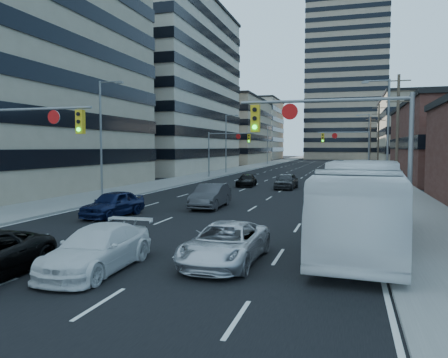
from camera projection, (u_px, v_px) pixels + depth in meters
ground at (40, 297)px, 11.58m from camera, size 400.00×400.00×0.00m
road_surface at (324, 160)px, 136.14m from camera, size 18.00×300.00×0.02m
sidewalk_left at (287, 160)px, 139.32m from camera, size 5.00×300.00×0.15m
sidewalk_right at (362, 160)px, 132.95m from camera, size 5.00×300.00×0.15m
office_left_mid at (142, 90)px, 75.54m from camera, size 26.00×34.00×28.00m
office_left_far at (223, 132)px, 113.47m from camera, size 20.00×30.00×16.00m
office_right_far at (439, 133)px, 88.47m from camera, size 22.00×28.00×14.00m
apartment_tower at (346, 75)px, 151.56m from camera, size 26.00×26.00×58.00m
bg_block_left at (244, 130)px, 152.76m from camera, size 24.00×24.00×20.00m
bg_block_right at (437, 141)px, 126.85m from camera, size 22.00×22.00×12.00m
signal_near_left at (20, 140)px, 20.99m from camera, size 6.59×0.33×6.00m
signal_near_right at (340, 138)px, 16.87m from camera, size 6.59×0.33×6.00m
signal_far_left at (226, 145)px, 56.51m from camera, size 6.09×0.33×6.00m
signal_far_right at (349, 145)px, 52.26m from camera, size 6.09×0.33×6.00m
utility_pole_block at (397, 129)px, 42.28m from camera, size 2.20×0.28×11.00m
utility_pole_midblock at (378, 136)px, 71.02m from camera, size 2.20×0.28×11.00m
utility_pole_distant at (370, 140)px, 99.77m from camera, size 2.20×0.28×11.00m
streetlight_left_near at (103, 133)px, 33.24m from camera, size 2.03×0.22×9.00m
streetlight_left_mid at (227, 141)px, 66.78m from camera, size 2.03×0.22×9.00m
streetlight_left_far at (268, 143)px, 100.32m from camera, size 2.03×0.22×9.00m
streetlight_right_near at (386, 133)px, 32.31m from camera, size 2.03×0.22×9.00m
streetlight_right_far at (368, 140)px, 65.84m from camera, size 2.03×0.22×9.00m
white_van at (97, 249)px, 14.08m from camera, size 2.07×4.95×1.43m
silver_suv at (226, 243)px, 15.00m from camera, size 2.39×4.99×1.37m
transit_bus at (364, 204)px, 17.59m from camera, size 3.71×12.51×3.44m
sedan_blue at (113, 204)px, 24.97m from camera, size 2.27×4.60×1.51m
sedan_grey_center at (210, 196)px, 28.71m from camera, size 1.78×4.82×1.57m
sedan_black_far at (247, 181)px, 44.48m from camera, size 1.98×4.32×1.22m
sedan_grey_right at (286, 181)px, 41.83m from camera, size 2.04×4.58×1.53m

